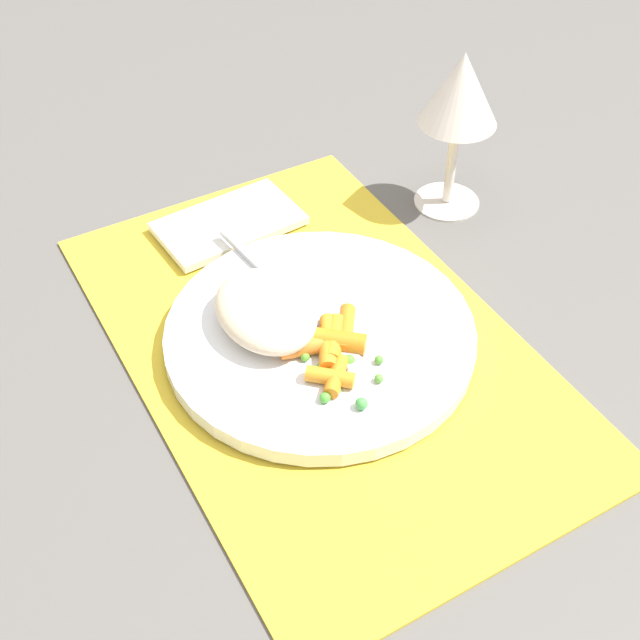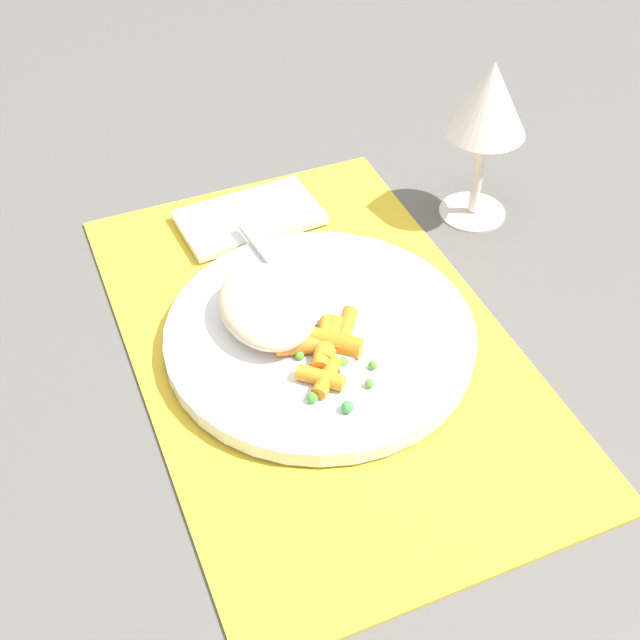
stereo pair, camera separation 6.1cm
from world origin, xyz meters
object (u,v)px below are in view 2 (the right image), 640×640
object	(u,v)px
napkin	(249,217)
wine_glass	(489,105)
plate	(320,335)
rice_mound	(267,306)
fork	(303,304)
carrot_portion	(326,347)

from	to	relation	value
napkin	wine_glass	bearing A→B (deg)	72.79
plate	napkin	distance (m)	0.18
rice_mound	fork	xyz separation A→B (m)	(-0.00, 0.03, -0.01)
plate	napkin	size ratio (longest dim) A/B	1.91
rice_mound	carrot_portion	world-z (taller)	rice_mound
fork	napkin	size ratio (longest dim) A/B	1.54
rice_mound	carrot_portion	bearing A→B (deg)	29.72
plate	napkin	xyz separation A→B (m)	(-0.18, -0.00, -0.00)
rice_mound	wine_glass	xyz separation A→B (m)	(-0.09, 0.25, 0.08)
plate	carrot_portion	size ratio (longest dim) A/B	3.18
carrot_portion	napkin	distance (m)	0.21
carrot_portion	napkin	size ratio (longest dim) A/B	0.60
plate	rice_mound	size ratio (longest dim) A/B	2.50
rice_mound	wine_glass	distance (m)	0.28
fork	plate	bearing A→B (deg)	6.30
carrot_portion	wine_glass	bearing A→B (deg)	122.84
rice_mound	wine_glass	size ratio (longest dim) A/B	0.64
wine_glass	napkin	world-z (taller)	wine_glass
fork	napkin	distance (m)	0.15
rice_mound	napkin	bearing A→B (deg)	166.84
plate	carrot_portion	world-z (taller)	carrot_portion
plate	fork	size ratio (longest dim) A/B	1.24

